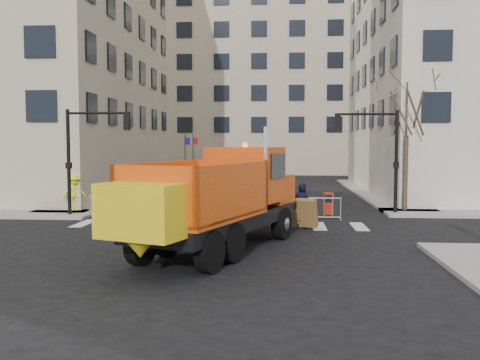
# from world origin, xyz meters

# --- Properties ---
(ground) EXTENTS (120.00, 120.00, 0.00)m
(ground) POSITION_xyz_m (0.00, 0.00, 0.00)
(ground) COLOR black
(ground) RESTS_ON ground
(sidewalk_back) EXTENTS (64.00, 5.00, 0.15)m
(sidewalk_back) POSITION_xyz_m (0.00, 8.50, 0.07)
(sidewalk_back) COLOR gray
(sidewalk_back) RESTS_ON ground
(building_far) EXTENTS (30.00, 18.00, 24.00)m
(building_far) POSITION_xyz_m (0.00, 52.00, 12.00)
(building_far) COLOR #C0AB93
(building_far) RESTS_ON ground
(traffic_light_left) EXTENTS (0.18, 0.18, 5.40)m
(traffic_light_left) POSITION_xyz_m (-8.00, 7.50, 2.70)
(traffic_light_left) COLOR black
(traffic_light_left) RESTS_ON ground
(traffic_light_right) EXTENTS (0.18, 0.18, 5.40)m
(traffic_light_right) POSITION_xyz_m (8.50, 9.50, 2.70)
(traffic_light_right) COLOR black
(traffic_light_right) RESTS_ON ground
(crowd_barriers) EXTENTS (12.60, 0.60, 1.10)m
(crowd_barriers) POSITION_xyz_m (-0.75, 7.60, 0.55)
(crowd_barriers) COLOR #9EA0A5
(crowd_barriers) RESTS_ON ground
(street_tree) EXTENTS (3.00, 3.00, 7.50)m
(street_tree) POSITION_xyz_m (9.20, 10.50, 3.75)
(street_tree) COLOR #382B21
(street_tree) RESTS_ON ground
(plow_truck) EXTENTS (6.61, 11.42, 4.30)m
(plow_truck) POSITION_xyz_m (0.41, -0.54, 1.91)
(plow_truck) COLOR black
(plow_truck) RESTS_ON ground
(cop_a) EXTENTS (0.86, 0.74, 2.00)m
(cop_a) POSITION_xyz_m (3.49, 4.69, 1.00)
(cop_a) COLOR black
(cop_a) RESTS_ON ground
(cop_b) EXTENTS (1.02, 0.89, 1.80)m
(cop_b) POSITION_xyz_m (3.57, 6.48, 0.90)
(cop_b) COLOR black
(cop_b) RESTS_ON ground
(cop_c) EXTENTS (0.87, 1.29, 2.03)m
(cop_c) POSITION_xyz_m (2.52, 5.18, 1.02)
(cop_c) COLOR black
(cop_c) RESTS_ON ground
(worker) EXTENTS (1.42, 1.16, 1.91)m
(worker) POSITION_xyz_m (-8.31, 8.96, 1.11)
(worker) COLOR yellow
(worker) RESTS_ON sidewalk_back
(newspaper_box) EXTENTS (0.53, 0.49, 1.10)m
(newspaper_box) POSITION_xyz_m (4.96, 8.36, 0.70)
(newspaper_box) COLOR #A1230C
(newspaper_box) RESTS_ON sidewalk_back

